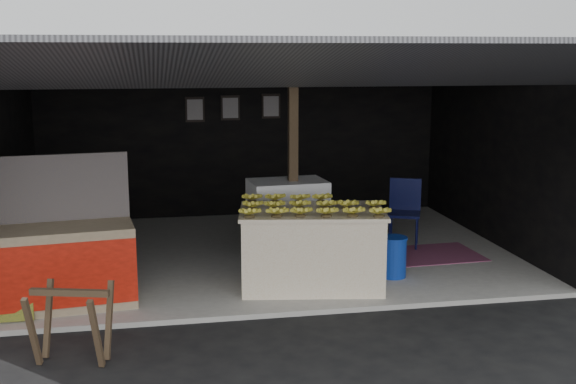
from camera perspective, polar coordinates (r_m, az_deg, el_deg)
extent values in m
plane|color=black|center=(8.05, 0.89, -9.80)|extent=(80.00, 80.00, 0.00)
cube|color=gray|center=(10.38, -1.88, -4.83)|extent=(7.00, 5.00, 0.06)
cube|color=black|center=(12.54, -3.69, 4.78)|extent=(7.00, 0.15, 2.90)
cube|color=black|center=(11.16, 16.16, 3.61)|extent=(0.15, 5.00, 2.90)
cube|color=#232326|center=(9.99, -1.99, 11.56)|extent=(7.20, 5.20, 0.12)
cube|color=#232326|center=(6.60, 2.64, 9.88)|extent=(7.40, 2.47, 0.48)
cube|color=#473523|center=(9.55, 0.40, 2.72)|extent=(0.12, 0.12, 2.85)
cube|color=silver|center=(8.73, 1.89, -4.59)|extent=(1.80, 1.25, 0.91)
cube|color=silver|center=(8.62, 1.91, -1.55)|extent=(1.87, 1.32, 0.04)
cube|color=white|center=(9.72, -0.04, -2.33)|extent=(1.06, 0.75, 1.12)
cube|color=navy|center=(9.38, 0.35, -2.47)|extent=(0.78, 0.08, 0.34)
cube|color=#B21414|center=(9.48, 0.35, -4.77)|extent=(0.50, 0.06, 0.11)
cube|color=#998466|center=(8.43, -17.61, -5.66)|extent=(1.70, 0.90, 0.91)
cube|color=red|center=(8.08, -17.91, -6.39)|extent=(1.61, 0.21, 0.71)
cube|color=white|center=(8.08, -17.92, -6.41)|extent=(0.55, 0.08, 0.18)
cube|color=#172146|center=(8.54, -17.70, 0.32)|extent=(1.62, 0.24, 0.76)
cube|color=black|center=(8.21, -21.42, -6.70)|extent=(0.55, 0.22, 0.81)
cube|color=#473523|center=(7.03, -19.56, -10.38)|extent=(0.12, 0.28, 0.72)
cube|color=#473523|center=(6.81, -14.92, -10.80)|extent=(0.12, 0.28, 0.72)
cube|color=#473523|center=(7.33, -18.42, -9.42)|extent=(0.12, 0.28, 0.72)
cube|color=#473523|center=(7.13, -13.96, -9.77)|extent=(0.12, 0.28, 0.72)
cube|color=#473523|center=(6.96, -16.89, -7.61)|extent=(0.73, 0.25, 0.06)
cylinder|color=#0D2F97|center=(9.24, 8.31, -5.18)|extent=(0.33, 0.33, 0.49)
cylinder|color=#090C33|center=(10.52, 8.03, -3.19)|extent=(0.03, 0.03, 0.48)
cylinder|color=#090C33|center=(10.51, 10.10, -3.27)|extent=(0.03, 0.03, 0.48)
cylinder|color=#090C33|center=(10.89, 8.17, -2.71)|extent=(0.03, 0.03, 0.48)
cylinder|color=#090C33|center=(10.88, 10.17, -2.79)|extent=(0.03, 0.03, 0.48)
cube|color=#090C33|center=(10.64, 9.16, -1.72)|extent=(0.60, 0.60, 0.04)
cube|color=#090C33|center=(10.80, 9.25, -0.21)|extent=(0.44, 0.21, 0.49)
cube|color=#6E1849|center=(10.34, 10.80, -4.88)|extent=(1.55, 1.07, 0.01)
cube|color=black|center=(12.33, -7.37, 6.48)|extent=(0.32, 0.03, 0.42)
cube|color=#4C4C59|center=(12.31, -7.36, 6.47)|extent=(0.26, 0.02, 0.34)
cube|color=black|center=(12.38, -4.58, 6.64)|extent=(0.32, 0.03, 0.42)
cube|color=#4C4C59|center=(12.36, -4.57, 6.64)|extent=(0.26, 0.02, 0.34)
cube|color=black|center=(12.47, -1.36, 6.80)|extent=(0.32, 0.03, 0.42)
cube|color=#4C4C59|center=(12.45, -1.34, 6.79)|extent=(0.26, 0.02, 0.34)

